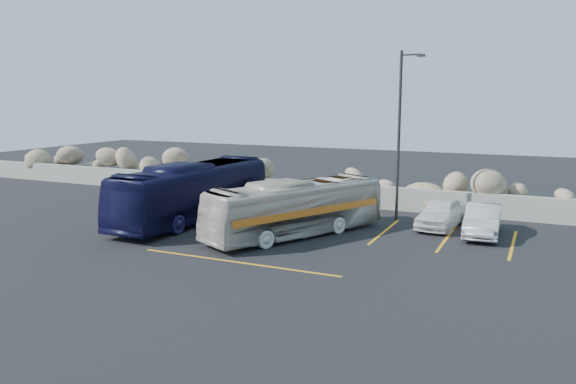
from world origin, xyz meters
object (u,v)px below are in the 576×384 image
at_px(car_a, 441,213).
at_px(car_b, 483,220).
at_px(tour_coach, 194,192).
at_px(vintage_bus, 296,208).
at_px(lamppost, 400,131).

distance_m(car_a, car_b, 2.04).
height_order(tour_coach, car_b, tour_coach).
relative_size(vintage_bus, tour_coach, 0.85).
height_order(vintage_bus, car_b, vintage_bus).
xyz_separation_m(lamppost, car_b, (4.04, -1.38, -3.63)).
height_order(tour_coach, car_a, tour_coach).
relative_size(tour_coach, car_b, 2.51).
relative_size(vintage_bus, car_a, 2.19).
height_order(lamppost, vintage_bus, lamppost).
distance_m(vintage_bus, car_b, 8.05).
distance_m(lamppost, tour_coach, 10.24).
bearing_deg(lamppost, car_b, -18.90).
height_order(vintage_bus, tour_coach, tour_coach).
xyz_separation_m(tour_coach, car_a, (11.09, 3.44, -0.73)).
bearing_deg(car_a, car_b, -16.30).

